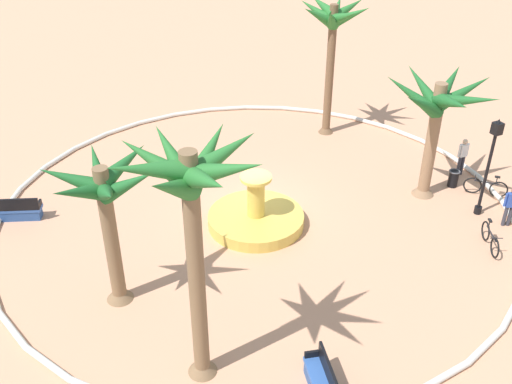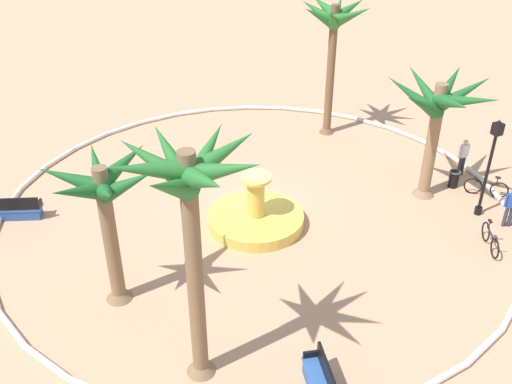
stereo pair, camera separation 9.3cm
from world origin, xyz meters
name	(u,v)px [view 2 (the right image)]	position (x,y,z in m)	size (l,w,h in m)	color
ground_plane	(256,210)	(0.00, 0.00, 0.00)	(80.00, 80.00, 0.00)	tan
plaza_curb	(256,208)	(0.00, 0.00, 0.10)	(19.74, 19.74, 0.20)	silver
fountain	(256,218)	(-0.91, 0.44, 0.30)	(3.59, 3.59, 2.09)	gold
palm_tree_near_fountain	(104,201)	(-2.76, 6.07, 3.63)	(3.44, 3.42, 4.99)	brown
palm_tree_by_curb	(190,202)	(-6.61, 4.78, 5.47)	(3.53, 3.63, 7.04)	brown
palm_tree_mid_plaza	(334,29)	(4.79, -6.09, 5.10)	(3.51, 3.45, 6.44)	brown
palm_tree_far_side	(439,109)	(-1.88, -6.68, 3.76)	(4.48, 4.41, 5.02)	#8E6B4C
bench_east	(21,210)	(3.29, 8.32, 0.35)	(1.06, 1.67, 1.00)	#335BA8
bench_west	(319,383)	(-8.59, 2.23, 0.35)	(1.67, 0.89, 1.00)	#335BA8
lamppost	(490,161)	(-3.91, -7.62, 2.33)	(0.32, 0.32, 3.98)	black
trash_bin	(454,178)	(-1.89, -8.14, 0.39)	(0.46, 0.46, 0.73)	black
bicycle_red_frame	(490,239)	(-5.74, -6.39, 0.38)	(1.57, 0.82, 0.94)	black
bicycle_by_lamppost	(486,188)	(-3.01, -8.83, 0.38)	(1.25, 1.26, 0.94)	black
person_cyclist_helmet	(511,205)	(-4.97, -7.98, 0.91)	(0.33, 0.49, 1.63)	#33333D
person_cyclist_photo	(463,156)	(-1.26, -9.08, 0.94)	(0.22, 0.53, 1.68)	#33333D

